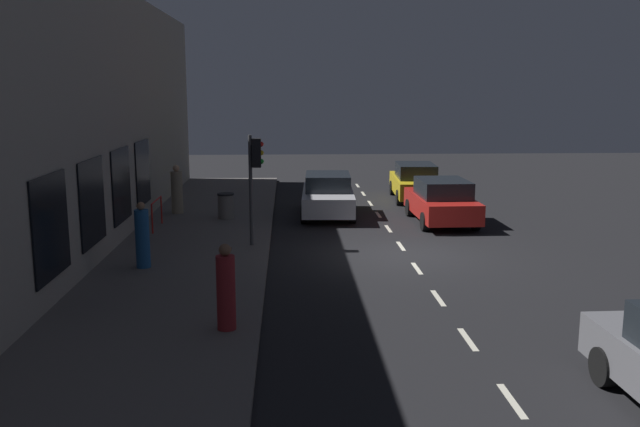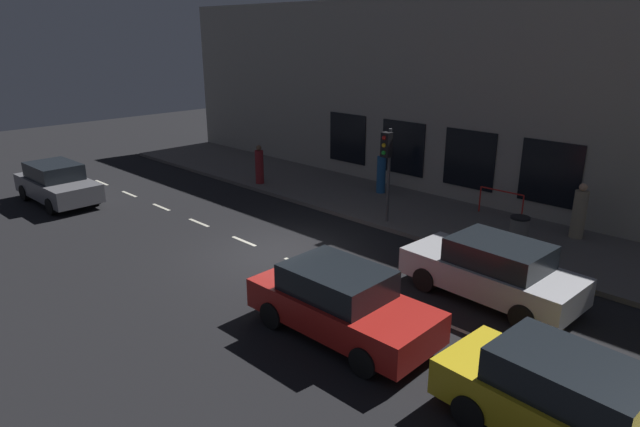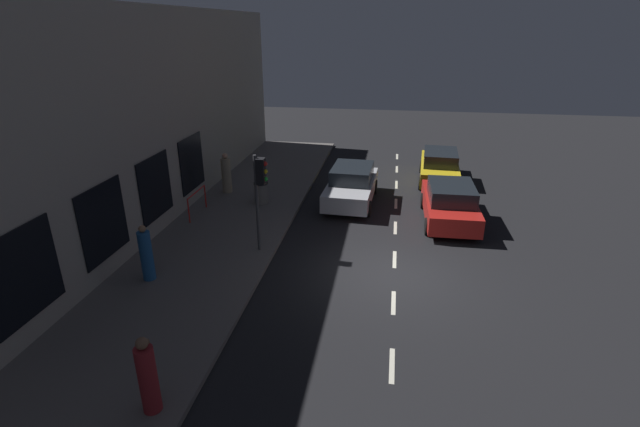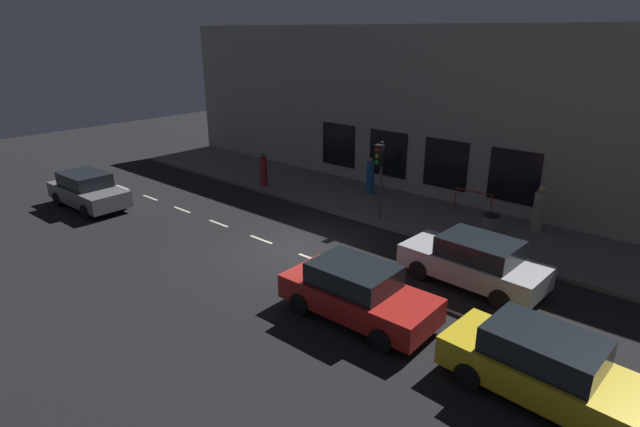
% 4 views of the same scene
% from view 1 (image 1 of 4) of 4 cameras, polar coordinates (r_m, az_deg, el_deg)
% --- Properties ---
extents(ground_plane, '(60.00, 60.00, 0.00)m').
position_cam_1_polar(ground_plane, '(19.90, 7.29, -3.41)').
color(ground_plane, black).
extents(sidewalk, '(4.50, 32.00, 0.15)m').
position_cam_1_polar(sidewalk, '(19.79, -10.86, -3.37)').
color(sidewalk, '#5B5654').
rests_on(sidewalk, ground).
extents(building_facade, '(0.65, 32.00, 7.83)m').
position_cam_1_polar(building_facade, '(19.78, -18.64, 7.50)').
color(building_facade, gray).
rests_on(building_facade, ground).
extents(lane_centre_line, '(0.12, 27.20, 0.01)m').
position_cam_1_polar(lane_centre_line, '(20.86, 6.82, -2.74)').
color(lane_centre_line, beige).
rests_on(lane_centre_line, ground).
extents(traffic_light, '(0.45, 0.32, 3.27)m').
position_cam_1_polar(traffic_light, '(19.91, -5.48, 4.07)').
color(traffic_light, '#424244').
rests_on(traffic_light, sidewalk).
extents(parked_car_0, '(2.02, 4.40, 1.58)m').
position_cam_1_polar(parked_car_0, '(24.48, 10.19, 1.03)').
color(parked_car_0, red).
rests_on(parked_car_0, ground).
extents(parked_car_1, '(2.04, 4.57, 1.58)m').
position_cam_1_polar(parked_car_1, '(29.37, 7.99, 2.66)').
color(parked_car_1, gold).
rests_on(parked_car_1, ground).
extents(parked_car_3, '(2.12, 4.50, 1.58)m').
position_cam_1_polar(parked_car_3, '(25.46, 0.66, 1.56)').
color(parked_car_3, '#B7B7BC').
rests_on(parked_car_3, ground).
extents(pedestrian_0, '(0.52, 0.52, 1.70)m').
position_cam_1_polar(pedestrian_0, '(13.24, -7.91, -6.38)').
color(pedestrian_0, maroon).
rests_on(pedestrian_0, sidewalk).
extents(pedestrian_1, '(0.37, 0.37, 1.73)m').
position_cam_1_polar(pedestrian_1, '(18.16, -14.70, -1.96)').
color(pedestrian_1, '#1E5189').
rests_on(pedestrian_1, sidewalk).
extents(pedestrian_2, '(0.60, 0.60, 1.81)m').
position_cam_1_polar(pedestrian_2, '(25.75, -11.94, 1.85)').
color(pedestrian_2, gray).
rests_on(pedestrian_2, sidewalk).
extents(trash_bin, '(0.60, 0.60, 0.90)m').
position_cam_1_polar(trash_bin, '(24.51, -7.92, 0.66)').
color(trash_bin, slate).
rests_on(trash_bin, sidewalk).
extents(red_railing, '(0.05, 1.69, 0.97)m').
position_cam_1_polar(red_railing, '(23.11, -13.57, 0.47)').
color(red_railing, red).
rests_on(red_railing, sidewalk).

